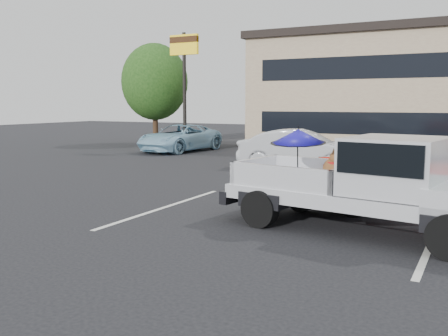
% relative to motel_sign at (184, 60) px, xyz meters
% --- Properties ---
extents(ground, '(90.00, 90.00, 0.00)m').
position_rel_motel_sign_xyz_m(ground, '(10.00, -14.00, -4.65)').
color(ground, black).
rests_on(ground, ground).
extents(stripe_left, '(0.12, 5.00, 0.01)m').
position_rel_motel_sign_xyz_m(stripe_left, '(7.00, -12.00, -4.65)').
color(stripe_left, silver).
rests_on(stripe_left, ground).
extents(stripe_right, '(0.12, 5.00, 0.01)m').
position_rel_motel_sign_xyz_m(stripe_right, '(13.00, -12.00, -4.65)').
color(stripe_right, silver).
rests_on(stripe_right, ground).
extents(motel_sign, '(1.60, 0.22, 6.00)m').
position_rel_motel_sign_xyz_m(motel_sign, '(0.00, 0.00, 0.00)').
color(motel_sign, black).
rests_on(motel_sign, ground).
extents(tree_left, '(3.96, 3.96, 6.02)m').
position_rel_motel_sign_xyz_m(tree_left, '(-4.00, 3.00, -0.92)').
color(tree_left, '#332114').
rests_on(tree_left, ground).
extents(silver_pickup, '(5.92, 2.78, 2.06)m').
position_rel_motel_sign_xyz_m(silver_pickup, '(12.08, -12.11, -3.60)').
color(silver_pickup, black).
rests_on(silver_pickup, ground).
extents(red_pickup, '(5.41, 3.48, 1.69)m').
position_rel_motel_sign_xyz_m(red_pickup, '(12.83, -9.38, -3.73)').
color(red_pickup, black).
rests_on(red_pickup, ground).
extents(silver_sedan, '(4.70, 1.95, 1.51)m').
position_rel_motel_sign_xyz_m(silver_sedan, '(7.65, -4.02, -3.90)').
color(silver_sedan, '#B2B5BA').
rests_on(silver_sedan, ground).
extents(blue_suv, '(2.77, 5.19, 1.39)m').
position_rel_motel_sign_xyz_m(blue_suv, '(-0.30, -0.03, -3.96)').
color(blue_suv, '#8EBCD4').
rests_on(blue_suv, ground).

